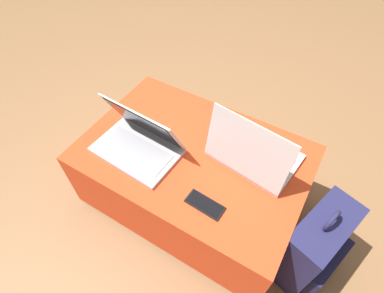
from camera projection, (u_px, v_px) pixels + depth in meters
ground_plane at (193, 198)px, 1.61m from camera, size 14.00×14.00×0.00m
ottoman at (194, 178)px, 1.46m from camera, size 0.98×0.66×0.40m
laptop_near at (139, 141)px, 1.28m from camera, size 0.37×0.26×0.23m
laptop_far at (253, 153)px, 1.23m from camera, size 0.38×0.30×0.26m
cell_phone at (205, 204)px, 1.14m from camera, size 0.15×0.07×0.01m
backpack at (314, 247)px, 1.25m from camera, size 0.27×0.36×0.47m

